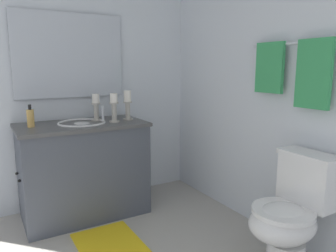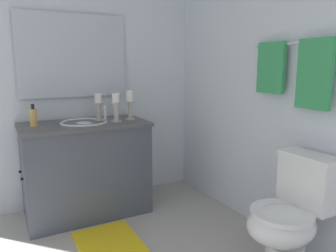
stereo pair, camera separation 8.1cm
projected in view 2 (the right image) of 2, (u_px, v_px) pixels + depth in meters
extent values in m
cube|color=silver|center=(307.00, 77.00, 2.14)|extent=(3.16, 0.04, 2.45)
cube|color=silver|center=(78.00, 75.00, 2.97)|extent=(0.04, 2.32, 2.45)
cube|color=#474C56|center=(86.00, 170.00, 2.82)|extent=(0.55, 1.03, 0.79)
cube|color=#4C4C4C|center=(84.00, 124.00, 2.74)|extent=(0.58, 1.06, 0.03)
sphere|color=black|center=(20.00, 172.00, 2.65)|extent=(0.02, 0.02, 0.02)
sphere|color=black|center=(22.00, 179.00, 2.48)|extent=(0.02, 0.02, 0.02)
ellipsoid|color=white|center=(84.00, 128.00, 2.75)|extent=(0.38, 0.30, 0.11)
torus|color=white|center=(84.00, 122.00, 2.74)|extent=(0.40, 0.40, 0.02)
cylinder|color=silver|center=(105.00, 113.00, 2.82)|extent=(0.02, 0.02, 0.14)
cube|color=silver|center=(73.00, 56.00, 2.88)|extent=(0.02, 0.97, 0.74)
cylinder|color=#B7B2A5|center=(130.00, 119.00, 2.91)|extent=(0.09, 0.09, 0.01)
cylinder|color=#B7B2A5|center=(130.00, 111.00, 2.90)|extent=(0.04, 0.04, 0.15)
cylinder|color=#B7B2A5|center=(130.00, 102.00, 2.88)|extent=(0.08, 0.08, 0.01)
cylinder|color=white|center=(130.00, 96.00, 2.87)|extent=(0.06, 0.06, 0.10)
cylinder|color=#B7B2A5|center=(117.00, 121.00, 2.80)|extent=(0.09, 0.09, 0.01)
cylinder|color=#B7B2A5|center=(116.00, 113.00, 2.79)|extent=(0.04, 0.04, 0.16)
cylinder|color=#B7B2A5|center=(116.00, 103.00, 2.77)|extent=(0.08, 0.08, 0.01)
cylinder|color=white|center=(116.00, 98.00, 2.76)|extent=(0.06, 0.06, 0.08)
cylinder|color=#B7B2A5|center=(99.00, 119.00, 2.88)|extent=(0.09, 0.09, 0.01)
cylinder|color=#B7B2A5|center=(99.00, 112.00, 2.87)|extent=(0.04, 0.04, 0.15)
cylinder|color=#B7B2A5|center=(98.00, 103.00, 2.85)|extent=(0.08, 0.08, 0.01)
cylinder|color=white|center=(98.00, 98.00, 2.84)|extent=(0.06, 0.06, 0.08)
cylinder|color=#E5B259|center=(33.00, 118.00, 2.57)|extent=(0.06, 0.06, 0.14)
cylinder|color=black|center=(33.00, 107.00, 2.55)|extent=(0.02, 0.02, 0.04)
ellipsoid|color=white|center=(281.00, 225.00, 2.00)|extent=(0.38, 0.46, 0.24)
cylinder|color=white|center=(282.00, 213.00, 1.98)|extent=(0.39, 0.39, 0.03)
cube|color=white|center=(308.00, 183.00, 2.05)|extent=(0.36, 0.17, 0.32)
cube|color=white|center=(310.00, 156.00, 2.02)|extent=(0.38, 0.19, 0.03)
cylinder|color=silver|center=(295.00, 43.00, 2.14)|extent=(0.73, 0.02, 0.02)
cube|color=#389E59|center=(271.00, 68.00, 2.31)|extent=(0.25, 0.03, 0.37)
cube|color=#389E59|center=(314.00, 74.00, 2.00)|extent=(0.25, 0.03, 0.44)
cube|color=yellow|center=(110.00, 244.00, 2.35)|extent=(0.60, 0.44, 0.02)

